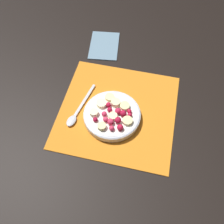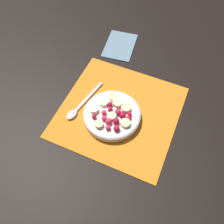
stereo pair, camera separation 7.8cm
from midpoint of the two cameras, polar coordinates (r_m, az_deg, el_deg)
name	(u,v)px [view 1 (the left image)]	position (r m, az deg, el deg)	size (l,w,h in m)	color
ground_plane	(118,111)	(0.83, -1.40, 0.04)	(3.00, 3.00, 0.00)	black
placemat	(118,110)	(0.82, -1.40, 0.15)	(0.37, 0.38, 0.01)	orange
fruit_bowl	(112,115)	(0.79, -2.79, -0.84)	(0.18, 0.18, 0.04)	silver
spoon	(76,113)	(0.83, -10.86, -0.48)	(0.18, 0.05, 0.01)	silver
napkin	(104,45)	(1.03, -4.04, 14.86)	(0.17, 0.13, 0.01)	slate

